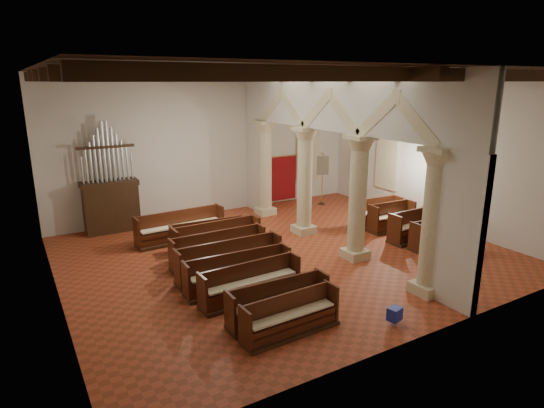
{
  "coord_description": "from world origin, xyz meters",
  "views": [
    {
      "loc": [
        -7.72,
        -12.25,
        5.68
      ],
      "look_at": [
        -0.21,
        0.5,
        1.67
      ],
      "focal_mm": 30.0,
      "sensor_mm": 36.0,
      "label": 1
    }
  ],
  "objects_px": {
    "pipe_organ": "(110,197)",
    "processional_banner": "(322,188)",
    "aisle_pew_0": "(437,238)",
    "lectern": "(127,216)",
    "nave_pew_0": "(291,321)"
  },
  "relations": [
    {
      "from": "pipe_organ",
      "to": "lectern",
      "type": "relative_size",
      "value": 3.49
    },
    {
      "from": "lectern",
      "to": "nave_pew_0",
      "type": "relative_size",
      "value": 0.51
    },
    {
      "from": "pipe_organ",
      "to": "processional_banner",
      "type": "xyz_separation_m",
      "value": [
        9.42,
        -0.95,
        -0.56
      ]
    },
    {
      "from": "processional_banner",
      "to": "aisle_pew_0",
      "type": "height_order",
      "value": "processional_banner"
    },
    {
      "from": "processional_banner",
      "to": "nave_pew_0",
      "type": "distance_m",
      "value": 11.64
    },
    {
      "from": "processional_banner",
      "to": "nave_pew_0",
      "type": "height_order",
      "value": "processional_banner"
    },
    {
      "from": "nave_pew_0",
      "to": "aisle_pew_0",
      "type": "bearing_deg",
      "value": 14.1
    },
    {
      "from": "pipe_organ",
      "to": "aisle_pew_0",
      "type": "height_order",
      "value": "pipe_organ"
    },
    {
      "from": "pipe_organ",
      "to": "nave_pew_0",
      "type": "relative_size",
      "value": 1.78
    },
    {
      "from": "processional_banner",
      "to": "pipe_organ",
      "type": "bearing_deg",
      "value": -167.51
    },
    {
      "from": "processional_banner",
      "to": "aisle_pew_0",
      "type": "xyz_separation_m",
      "value": [
        0.0,
        -6.76,
        -0.47
      ]
    },
    {
      "from": "lectern",
      "to": "aisle_pew_0",
      "type": "xyz_separation_m",
      "value": [
        8.87,
        -7.64,
        -0.17
      ]
    },
    {
      "from": "lectern",
      "to": "processional_banner",
      "type": "xyz_separation_m",
      "value": [
        8.86,
        -0.88,
        0.29
      ]
    },
    {
      "from": "pipe_organ",
      "to": "aisle_pew_0",
      "type": "distance_m",
      "value": 12.21
    },
    {
      "from": "aisle_pew_0",
      "to": "processional_banner",
      "type": "bearing_deg",
      "value": 92.73
    }
  ]
}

